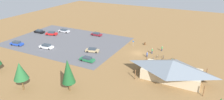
{
  "coord_description": "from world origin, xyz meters",
  "views": [
    {
      "loc": [
        -19.54,
        56.89,
        25.77
      ],
      "look_at": [
        7.38,
        3.94,
        1.2
      ],
      "focal_mm": 32.46,
      "sensor_mm": 36.0,
      "label": 1
    }
  ],
  "objects_px": {
    "trash_bin": "(145,44)",
    "car_tan_near_entry": "(92,50)",
    "car_maroon_front_row": "(97,34)",
    "car_blue_by_curb": "(17,43)",
    "bicycle_yellow_front_row": "(175,62)",
    "bicycle_purple_near_sign": "(158,62)",
    "bicycle_teal_yard_left": "(172,59)",
    "lot_sign": "(133,43)",
    "visitor_by_pavilion": "(162,48)",
    "bicycle_silver_back_row": "(158,56)",
    "bicycle_black_trailside": "(168,61)",
    "car_silver_back_corner": "(64,31)",
    "visitor_near_lot": "(147,54)",
    "bicycle_blue_near_porch": "(163,57)",
    "visitor_at_bikes": "(152,51)",
    "car_green_mid_lot": "(87,59)",
    "car_white_second_row": "(46,46)",
    "pine_center": "(20,71)",
    "car_black_inner_stall": "(39,31)",
    "bicycle_red_edge_north": "(162,61)",
    "car_red_far_end": "(52,33)",
    "pine_far_west": "(68,71)",
    "bike_pavilion": "(172,69)",
    "bicycle_white_mid_cluster": "(153,59)"
  },
  "relations": [
    {
      "from": "trash_bin",
      "to": "car_blue_by_curb",
      "type": "height_order",
      "value": "car_blue_by_curb"
    },
    {
      "from": "pine_center",
      "to": "lot_sign",
      "type": "bearing_deg",
      "value": -108.62
    },
    {
      "from": "car_silver_back_corner",
      "to": "car_green_mid_lot",
      "type": "xyz_separation_m",
      "value": [
        -24.32,
        19.21,
        -0.01
      ]
    },
    {
      "from": "bicycle_yellow_front_row",
      "to": "bicycle_black_trailside",
      "type": "xyz_separation_m",
      "value": [
        1.77,
        0.41,
        -0.05
      ]
    },
    {
      "from": "bicycle_silver_back_row",
      "to": "car_blue_by_curb",
      "type": "relative_size",
      "value": 0.33
    },
    {
      "from": "bicycle_blue_near_porch",
      "to": "visitor_at_bikes",
      "type": "relative_size",
      "value": 0.94
    },
    {
      "from": "bicycle_purple_near_sign",
      "to": "car_black_inner_stall",
      "type": "height_order",
      "value": "car_black_inner_stall"
    },
    {
      "from": "bike_pavilion",
      "to": "visitor_by_pavilion",
      "type": "bearing_deg",
      "value": -68.92
    },
    {
      "from": "trash_bin",
      "to": "pine_center",
      "type": "xyz_separation_m",
      "value": [
        15.37,
        39.5,
        4.31
      ]
    },
    {
      "from": "bicycle_black_trailside",
      "to": "car_black_inner_stall",
      "type": "xyz_separation_m",
      "value": [
        54.26,
        -3.98,
        0.38
      ]
    },
    {
      "from": "pine_center",
      "to": "visitor_by_pavilion",
      "type": "xyz_separation_m",
      "value": [
        -22.17,
        -36.66,
        -3.82
      ]
    },
    {
      "from": "trash_bin",
      "to": "car_tan_near_entry",
      "type": "relative_size",
      "value": 0.19
    },
    {
      "from": "pine_far_west",
      "to": "pine_center",
      "type": "bearing_deg",
      "value": 25.45
    },
    {
      "from": "car_white_second_row",
      "to": "visitor_near_lot",
      "type": "relative_size",
      "value": 2.75
    },
    {
      "from": "bicycle_red_edge_north",
      "to": "car_tan_near_entry",
      "type": "bearing_deg",
      "value": 7.76
    },
    {
      "from": "pine_center",
      "to": "visitor_near_lot",
      "type": "distance_m",
      "value": 35.59
    },
    {
      "from": "lot_sign",
      "to": "car_white_second_row",
      "type": "height_order",
      "value": "lot_sign"
    },
    {
      "from": "lot_sign",
      "to": "bicycle_yellow_front_row",
      "type": "relative_size",
      "value": 1.62
    },
    {
      "from": "bicycle_silver_back_row",
      "to": "bicycle_black_trailside",
      "type": "height_order",
      "value": "bicycle_silver_back_row"
    },
    {
      "from": "car_black_inner_stall",
      "to": "car_tan_near_entry",
      "type": "relative_size",
      "value": 0.96
    },
    {
      "from": "trash_bin",
      "to": "car_red_far_end",
      "type": "distance_m",
      "value": 37.74
    },
    {
      "from": "bicycle_teal_yard_left",
      "to": "car_green_mid_lot",
      "type": "distance_m",
      "value": 25.11
    },
    {
      "from": "bicycle_silver_back_row",
      "to": "bicycle_teal_yard_left",
      "type": "xyz_separation_m",
      "value": [
        -4.45,
        0.1,
        -0.04
      ]
    },
    {
      "from": "visitor_near_lot",
      "to": "visitor_at_bikes",
      "type": "distance_m",
      "value": 3.51
    },
    {
      "from": "pine_center",
      "to": "car_red_far_end",
      "type": "height_order",
      "value": "pine_center"
    },
    {
      "from": "lot_sign",
      "to": "pine_far_west",
      "type": "bearing_deg",
      "value": 85.04
    },
    {
      "from": "pine_far_west",
      "to": "bicycle_teal_yard_left",
      "type": "xyz_separation_m",
      "value": [
        -17.29,
        -26.34,
        -4.51
      ]
    },
    {
      "from": "bicycle_yellow_front_row",
      "to": "car_white_second_row",
      "type": "distance_m",
      "value": 41.75
    },
    {
      "from": "car_white_second_row",
      "to": "visitor_by_pavilion",
      "type": "relative_size",
      "value": 2.75
    },
    {
      "from": "car_green_mid_lot",
      "to": "visitor_by_pavilion",
      "type": "xyz_separation_m",
      "value": [
        -17.54,
        -17.7,
        0.22
      ]
    },
    {
      "from": "bicycle_black_trailside",
      "to": "bicycle_white_mid_cluster",
      "type": "height_order",
      "value": "bicycle_white_mid_cluster"
    },
    {
      "from": "pine_far_west",
      "to": "car_maroon_front_row",
      "type": "distance_m",
      "value": 39.19
    },
    {
      "from": "lot_sign",
      "to": "visitor_near_lot",
      "type": "bearing_deg",
      "value": 137.08
    },
    {
      "from": "pine_far_west",
      "to": "visitor_by_pavilion",
      "type": "xyz_separation_m",
      "value": [
        -12.71,
        -32.15,
        -3.91
      ]
    },
    {
      "from": "visitor_at_bikes",
      "to": "pine_far_west",
      "type": "bearing_deg",
      "value": 70.01
    },
    {
      "from": "bicycle_blue_near_porch",
      "to": "car_black_inner_stall",
      "type": "bearing_deg",
      "value": -1.87
    },
    {
      "from": "bicycle_teal_yard_left",
      "to": "car_maroon_front_row",
      "type": "distance_m",
      "value": 33.41
    },
    {
      "from": "bicycle_silver_back_row",
      "to": "visitor_near_lot",
      "type": "relative_size",
      "value": 0.89
    },
    {
      "from": "bicycle_purple_near_sign",
      "to": "car_maroon_front_row",
      "type": "distance_m",
      "value": 31.63
    },
    {
      "from": "bike_pavilion",
      "to": "bicycle_white_mid_cluster",
      "type": "distance_m",
      "value": 11.03
    },
    {
      "from": "car_maroon_front_row",
      "to": "car_blue_by_curb",
      "type": "xyz_separation_m",
      "value": [
        19.5,
        21.98,
        0.08
      ]
    },
    {
      "from": "lot_sign",
      "to": "car_maroon_front_row",
      "type": "distance_m",
      "value": 17.97
    },
    {
      "from": "pine_far_west",
      "to": "visitor_by_pavilion",
      "type": "bearing_deg",
      "value": -111.57
    },
    {
      "from": "pine_far_west",
      "to": "bicycle_red_edge_north",
      "type": "bearing_deg",
      "value": -121.74
    },
    {
      "from": "car_tan_near_entry",
      "to": "visitor_by_pavilion",
      "type": "relative_size",
      "value": 2.59
    },
    {
      "from": "car_silver_back_corner",
      "to": "visitor_near_lot",
      "type": "bearing_deg",
      "value": 167.67
    },
    {
      "from": "bicycle_yellow_front_row",
      "to": "bicycle_purple_near_sign",
      "type": "bearing_deg",
      "value": 27.09
    },
    {
      "from": "trash_bin",
      "to": "car_silver_back_corner",
      "type": "height_order",
      "value": "car_silver_back_corner"
    },
    {
      "from": "bicycle_silver_back_row",
      "to": "car_blue_by_curb",
      "type": "bearing_deg",
      "value": 14.68
    },
    {
      "from": "car_silver_back_corner",
      "to": "car_maroon_front_row",
      "type": "bearing_deg",
      "value": -170.42
    }
  ]
}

